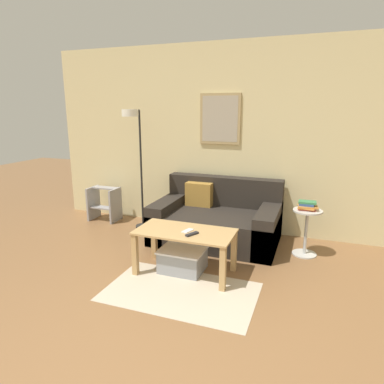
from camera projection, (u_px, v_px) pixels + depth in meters
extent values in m
cube|color=beige|center=(237.00, 140.00, 4.65)|extent=(5.60, 0.06, 2.55)
cube|color=tan|center=(220.00, 119.00, 4.63)|extent=(0.56, 0.02, 0.68)
cube|color=#ADA38E|center=(220.00, 119.00, 4.62)|extent=(0.49, 0.01, 0.61)
cube|color=#C1B299|center=(181.00, 291.00, 3.24)|extent=(1.42, 0.86, 0.01)
cube|color=#28231E|center=(216.00, 227.00, 4.44)|extent=(1.57, 0.99, 0.39)
cube|color=#28231E|center=(225.00, 191.00, 4.70)|extent=(1.57, 0.20, 0.39)
cube|color=#28231E|center=(169.00, 217.00, 4.65)|extent=(0.24, 0.99, 0.51)
cube|color=#28231E|center=(268.00, 229.00, 4.20)|extent=(0.24, 0.99, 0.51)
cube|color=#A87A33|center=(199.00, 194.00, 4.66)|extent=(0.36, 0.14, 0.32)
cube|color=tan|center=(185.00, 232.00, 3.52)|extent=(1.01, 0.52, 0.02)
cube|color=tan|center=(135.00, 254.00, 3.53)|extent=(0.06, 0.06, 0.45)
cube|color=tan|center=(223.00, 269.00, 3.22)|extent=(0.06, 0.06, 0.45)
cube|color=tan|center=(154.00, 240.00, 3.94)|extent=(0.06, 0.06, 0.45)
cube|color=tan|center=(234.00, 251.00, 3.62)|extent=(0.06, 0.06, 0.45)
cube|color=gray|center=(183.00, 260.00, 3.65)|extent=(0.44, 0.37, 0.23)
cube|color=silver|center=(183.00, 250.00, 3.62)|extent=(0.47, 0.39, 0.02)
cylinder|color=black|center=(143.00, 226.00, 5.02)|extent=(0.22, 0.22, 0.02)
cylinder|color=black|center=(141.00, 170.00, 4.82)|extent=(0.03, 0.03, 1.64)
cylinder|color=black|center=(135.00, 110.00, 4.51)|extent=(0.02, 0.24, 0.02)
cylinder|color=white|center=(130.00, 113.00, 4.41)|extent=(0.21, 0.21, 0.09)
cylinder|color=silver|center=(304.00, 254.00, 4.07)|extent=(0.28, 0.28, 0.01)
cylinder|color=silver|center=(306.00, 233.00, 4.01)|extent=(0.04, 0.04, 0.52)
cylinder|color=silver|center=(308.00, 211.00, 3.94)|extent=(0.33, 0.33, 0.02)
cube|color=#B73333|center=(307.00, 209.00, 3.96)|extent=(0.20, 0.15, 0.02)
cube|color=#D18438|center=(307.00, 207.00, 3.95)|extent=(0.20, 0.19, 0.02)
cube|color=#D18438|center=(308.00, 206.00, 3.94)|extent=(0.24, 0.18, 0.01)
cube|color=#335199|center=(307.00, 204.00, 3.95)|extent=(0.17, 0.12, 0.03)
cube|color=#387F4C|center=(307.00, 202.00, 3.95)|extent=(0.20, 0.13, 0.02)
cube|color=#232328|center=(192.00, 234.00, 3.40)|extent=(0.11, 0.15, 0.02)
cube|color=silver|center=(188.00, 231.00, 3.51)|extent=(0.10, 0.15, 0.01)
cube|color=#99999E|center=(93.00, 203.00, 5.34)|extent=(0.03, 0.32, 0.51)
cube|color=#99999E|center=(116.00, 205.00, 5.21)|extent=(0.03, 0.32, 0.51)
cube|color=#99999E|center=(102.00, 207.00, 5.23)|extent=(0.38, 0.14, 0.02)
cube|color=#99999E|center=(105.00, 188.00, 5.27)|extent=(0.38, 0.14, 0.02)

